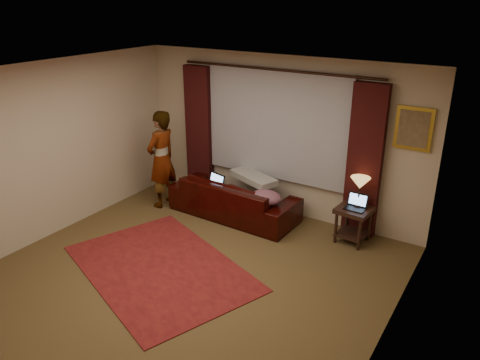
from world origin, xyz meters
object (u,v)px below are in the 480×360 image
at_px(laptop_sofa, 211,183).
at_px(tiffany_lamp, 359,192).
at_px(sofa, 234,191).
at_px(person, 162,159).
at_px(laptop_table, 355,202).
at_px(end_table, 353,225).

relative_size(laptop_sofa, tiffany_lamp, 0.80).
relative_size(sofa, person, 1.28).
xyz_separation_m(tiffany_lamp, person, (-3.26, -0.56, 0.06)).
height_order(sofa, person, person).
xyz_separation_m(tiffany_lamp, laptop_table, (-0.01, -0.11, -0.12)).
bearing_deg(person, laptop_table, 99.27).
relative_size(laptop_sofa, laptop_table, 1.15).
relative_size(tiffany_lamp, person, 0.27).
bearing_deg(laptop_sofa, laptop_table, 21.71).
xyz_separation_m(laptop_sofa, person, (-0.92, -0.15, 0.28)).
xyz_separation_m(laptop_sofa, end_table, (2.33, 0.33, -0.28)).
bearing_deg(laptop_sofa, person, -155.91).
relative_size(laptop_sofa, person, 0.22).
height_order(end_table, laptop_table, laptop_table).
relative_size(sofa, laptop_table, 6.79).
xyz_separation_m(end_table, laptop_table, (0.01, -0.03, 0.38)).
xyz_separation_m(sofa, end_table, (1.97, 0.20, -0.16)).
bearing_deg(person, laptop_sofa, 100.98).
relative_size(end_table, person, 0.33).
distance_m(sofa, end_table, 1.99).
height_order(laptop_sofa, end_table, laptop_sofa).
relative_size(sofa, laptop_sofa, 5.89).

